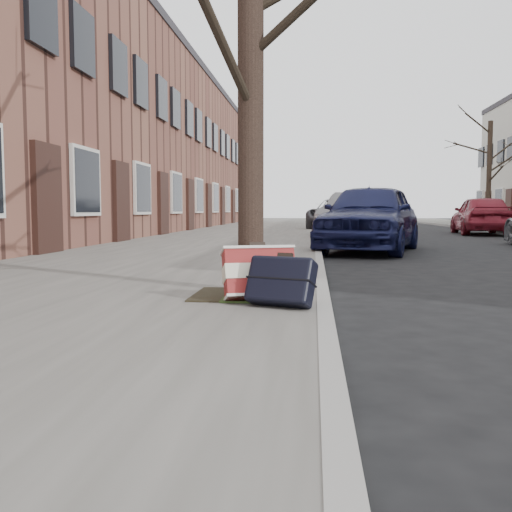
# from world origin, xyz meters

# --- Properties ---
(near_sidewalk) EXTENTS (5.00, 70.00, 0.12)m
(near_sidewalk) POSITION_xyz_m (-3.70, 15.00, 0.06)
(near_sidewalk) COLOR slate
(near_sidewalk) RESTS_ON ground
(house_near) EXTENTS (6.80, 40.00, 7.00)m
(house_near) POSITION_xyz_m (-9.60, 16.00, 3.50)
(house_near) COLOR brown
(house_near) RESTS_ON ground
(dirt_patch) EXTENTS (0.85, 0.85, 0.02)m
(dirt_patch) POSITION_xyz_m (-2.00, 1.20, 0.13)
(dirt_patch) COLOR black
(dirt_patch) RESTS_ON near_sidewalk
(suitcase_red) EXTENTS (0.68, 0.51, 0.47)m
(suitcase_red) POSITION_xyz_m (-1.80, 0.91, 0.36)
(suitcase_red) COLOR maroon
(suitcase_red) RESTS_ON near_sidewalk
(suitcase_navy) EXTENTS (0.62, 0.50, 0.43)m
(suitcase_navy) POSITION_xyz_m (-1.60, 0.63, 0.33)
(suitcase_navy) COLOR black
(suitcase_navy) RESTS_ON near_sidewalk
(car_near_front) EXTENTS (2.87, 4.71, 1.50)m
(car_near_front) POSITION_xyz_m (-0.12, 8.62, 0.75)
(car_near_front) COLOR #161944
(car_near_front) RESTS_ON ground
(car_near_mid) EXTENTS (2.75, 4.67, 1.45)m
(car_near_mid) POSITION_xyz_m (0.01, 13.85, 0.73)
(car_near_mid) COLOR #979A9E
(car_near_mid) RESTS_ON ground
(car_near_back) EXTENTS (3.07, 5.32, 1.39)m
(car_near_back) POSITION_xyz_m (-0.26, 21.25, 0.70)
(car_near_back) COLOR #3E3D42
(car_near_back) RESTS_ON ground
(car_far_back) EXTENTS (2.06, 4.34, 1.43)m
(car_far_back) POSITION_xyz_m (4.78, 17.82, 0.72)
(car_far_back) COLOR maroon
(car_far_back) RESTS_ON ground
(tree_far_c) EXTENTS (0.23, 0.23, 5.11)m
(tree_far_c) POSITION_xyz_m (7.20, 25.26, 2.68)
(tree_far_c) COLOR black
(tree_far_c) RESTS_ON far_sidewalk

